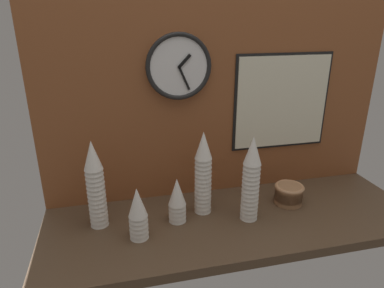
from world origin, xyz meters
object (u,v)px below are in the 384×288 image
at_px(cup_stack_far_left, 95,185).
at_px(cup_stack_center, 203,173).
at_px(cup_stack_center_right, 251,179).
at_px(wall_clock, 179,67).
at_px(bowl_stack_right, 289,194).
at_px(menu_board, 282,102).
at_px(cup_stack_left, 138,213).
at_px(cup_stack_center_left, 177,200).

relative_size(cup_stack_far_left, cup_stack_center, 1.00).
bearing_deg(cup_stack_center_right, cup_stack_center, 150.62).
distance_m(cup_stack_far_left, wall_clock, 0.59).
distance_m(cup_stack_center, bowl_stack_right, 0.42).
height_order(wall_clock, menu_board, wall_clock).
distance_m(cup_stack_left, cup_stack_center_left, 0.19).
xyz_separation_m(cup_stack_far_left, bowl_stack_right, (0.84, -0.02, -0.14)).
relative_size(cup_stack_center_right, cup_stack_left, 1.72).
distance_m(cup_stack_center_left, menu_board, 0.68).
xyz_separation_m(bowl_stack_right, menu_board, (0.03, 0.19, 0.38)).
xyz_separation_m(cup_stack_center_right, cup_stack_center_left, (-0.30, 0.05, -0.09)).
distance_m(cup_stack_center_right, cup_stack_center, 0.20).
distance_m(cup_stack_left, wall_clock, 0.62).
height_order(cup_stack_left, wall_clock, wall_clock).
xyz_separation_m(cup_stack_left, wall_clock, (0.22, 0.29, 0.50)).
bearing_deg(cup_stack_left, cup_stack_far_left, 140.49).
distance_m(cup_stack_left, cup_stack_center, 0.33).
xyz_separation_m(cup_stack_center_left, menu_board, (0.55, 0.22, 0.33)).
bearing_deg(cup_stack_left, cup_stack_center, 23.84).
bearing_deg(wall_clock, cup_stack_left, -127.76).
xyz_separation_m(cup_stack_center_right, cup_stack_far_left, (-0.62, 0.10, 0.00)).
distance_m(cup_stack_left, cup_stack_far_left, 0.21).
bearing_deg(cup_stack_left, cup_stack_center_left, 25.72).
xyz_separation_m(cup_stack_far_left, cup_stack_center, (0.44, 0.00, 0.00)).
distance_m(bowl_stack_right, menu_board, 0.43).
bearing_deg(cup_stack_center_right, menu_board, 46.93).
distance_m(cup_stack_center_right, cup_stack_center_left, 0.32).
distance_m(cup_stack_center_left, bowl_stack_right, 0.53).
xyz_separation_m(cup_stack_left, cup_stack_center, (0.29, 0.13, 0.08)).
xyz_separation_m(cup_stack_left, cup_stack_far_left, (-0.15, 0.13, 0.08)).
bearing_deg(cup_stack_center, cup_stack_left, -156.16).
relative_size(cup_stack_center_right, cup_stack_far_left, 1.00).
bearing_deg(cup_stack_center, bowl_stack_right, -3.59).
relative_size(cup_stack_left, bowl_stack_right, 1.63).
bearing_deg(wall_clock, cup_stack_center_left, -105.03).
bearing_deg(cup_stack_center, cup_stack_center_left, -158.80).
relative_size(wall_clock, menu_board, 0.59).
bearing_deg(bowl_stack_right, wall_clock, 158.49).
height_order(cup_stack_center_left, cup_stack_far_left, cup_stack_far_left).
height_order(cup_stack_far_left, menu_board, menu_board).
height_order(cup_stack_far_left, wall_clock, wall_clock).
bearing_deg(cup_stack_center, cup_stack_center_right, -29.38).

